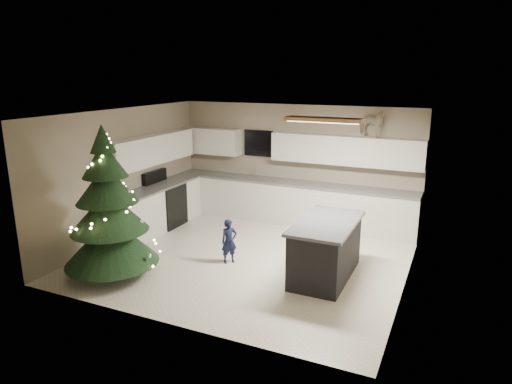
# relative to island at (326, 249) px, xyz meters

# --- Properties ---
(ground_plane) EXTENTS (5.50, 5.50, 0.00)m
(ground_plane) POSITION_rel_island_xyz_m (-1.50, 0.19, -0.48)
(ground_plane) COLOR beige
(room_shell) EXTENTS (5.52, 5.02, 2.61)m
(room_shell) POSITION_rel_island_xyz_m (-1.47, 0.19, 1.27)
(room_shell) COLOR tan
(room_shell) RESTS_ON ground_plane
(cabinetry) EXTENTS (5.50, 3.20, 2.00)m
(cabinetry) POSITION_rel_island_xyz_m (-2.41, 1.84, 0.28)
(cabinetry) COLOR silver
(cabinetry) RESTS_ON ground_plane
(island) EXTENTS (0.90, 1.70, 0.95)m
(island) POSITION_rel_island_xyz_m (0.00, 0.00, 0.00)
(island) COLOR black
(island) RESTS_ON ground_plane
(bar_stool) EXTENTS (0.33, 0.33, 0.63)m
(bar_stool) POSITION_rel_island_xyz_m (-0.50, 0.57, -0.00)
(bar_stool) COLOR olive
(bar_stool) RESTS_ON ground_plane
(christmas_tree) EXTENTS (1.57, 1.52, 2.51)m
(christmas_tree) POSITION_rel_island_xyz_m (-3.22, -1.41, 0.55)
(christmas_tree) COLOR #3F2816
(christmas_tree) RESTS_ON ground_plane
(toddler) EXTENTS (0.33, 0.34, 0.79)m
(toddler) POSITION_rel_island_xyz_m (-1.70, -0.15, -0.08)
(toddler) COLOR black
(toddler) RESTS_ON ground_plane
(rocking_horse) EXTENTS (0.69, 0.50, 0.55)m
(rocking_horse) POSITION_rel_island_xyz_m (0.15, 2.51, 1.81)
(rocking_horse) COLOR olive
(rocking_horse) RESTS_ON cabinetry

